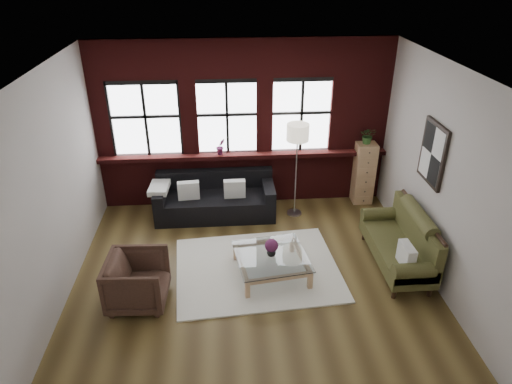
{
  "coord_description": "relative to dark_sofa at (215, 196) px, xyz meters",
  "views": [
    {
      "loc": [
        -0.38,
        -5.73,
        4.52
      ],
      "look_at": [
        0.1,
        0.6,
        1.15
      ],
      "focal_mm": 32.0,
      "sensor_mm": 36.0,
      "label": 1
    }
  ],
  "objects": [
    {
      "name": "ceiling",
      "position": [
        0.58,
        -1.9,
        2.8
      ],
      "size": [
        5.5,
        5.5,
        0.0
      ],
      "primitive_type": "plane",
      "rotation": [
        3.14,
        0.0,
        0.0
      ],
      "color": "white",
      "rests_on": "ground"
    },
    {
      "name": "floor_lamp",
      "position": [
        1.52,
        -0.09,
        0.58
      ],
      "size": [
        0.4,
        0.4,
        1.97
      ],
      "primitive_type": null,
      "color": "#A5A5A8",
      "rests_on": "floor"
    },
    {
      "name": "vase",
      "position": [
        0.87,
        -1.91,
        0.02
      ],
      "size": [
        0.17,
        0.17,
        0.15
      ],
      "primitive_type": "imported",
      "rotation": [
        0.0,
        0.0,
        -0.18
      ],
      "color": "#B2B2B2",
      "rests_on": "coffee_table"
    },
    {
      "name": "wall_back",
      "position": [
        0.58,
        0.6,
        1.2
      ],
      "size": [
        5.5,
        0.0,
        5.5
      ],
      "primitive_type": "plane",
      "rotation": [
        1.57,
        0.0,
        0.0
      ],
      "color": "#B3ACA7",
      "rests_on": "ground"
    },
    {
      "name": "coffee_table",
      "position": [
        0.87,
        -1.91,
        -0.23
      ],
      "size": [
        1.22,
        1.22,
        0.36
      ],
      "primitive_type": null,
      "rotation": [
        0.0,
        0.0,
        0.14
      ],
      "color": "tan",
      "rests_on": "shag_rug"
    },
    {
      "name": "window_left",
      "position": [
        -1.22,
        0.55,
        1.35
      ],
      "size": [
        1.38,
        0.1,
        1.5
      ],
      "primitive_type": null,
      "color": "black",
      "rests_on": "brick_backwall"
    },
    {
      "name": "shag_rug",
      "position": [
        0.67,
        -1.78,
        -0.39
      ],
      "size": [
        2.7,
        2.19,
        0.03
      ],
      "primitive_type": "cube",
      "rotation": [
        0.0,
        0.0,
        0.07
      ],
      "color": "white",
      "rests_on": "floor"
    },
    {
      "name": "flowers",
      "position": [
        0.87,
        -1.91,
        0.14
      ],
      "size": [
        0.21,
        0.21,
        0.21
      ],
      "primitive_type": "sphere",
      "color": "#672351",
      "rests_on": "vase"
    },
    {
      "name": "pillow_b",
      "position": [
        0.37,
        -0.1,
        0.19
      ],
      "size": [
        0.4,
        0.14,
        0.34
      ],
      "primitive_type": "cube",
      "rotation": [
        0.0,
        0.0,
        0.01
      ],
      "color": "silver",
      "rests_on": "dark_sofa"
    },
    {
      "name": "drawer_chest",
      "position": [
        2.95,
        0.34,
        0.22
      ],
      "size": [
        0.38,
        0.38,
        1.25
      ],
      "primitive_type": "cube",
      "color": "tan",
      "rests_on": "floor"
    },
    {
      "name": "potted_plant_top",
      "position": [
        2.95,
        0.34,
        1.01
      ],
      "size": [
        0.36,
        0.33,
        0.33
      ],
      "primitive_type": "imported",
      "rotation": [
        0.0,
        0.0,
        -0.3
      ],
      "color": "#2D5923",
      "rests_on": "drawer_chest"
    },
    {
      "name": "wall_front",
      "position": [
        0.58,
        -4.4,
        1.2
      ],
      "size": [
        5.5,
        0.0,
        5.5
      ],
      "primitive_type": "plane",
      "rotation": [
        -1.57,
        0.0,
        0.0
      ],
      "color": "#B3ACA7",
      "rests_on": "ground"
    },
    {
      "name": "window_mid",
      "position": [
        0.28,
        0.55,
        1.35
      ],
      "size": [
        1.38,
        0.1,
        1.5
      ],
      "primitive_type": null,
      "color": "black",
      "rests_on": "brick_backwall"
    },
    {
      "name": "vintage_settee",
      "position": [
        2.88,
        -1.83,
        0.07
      ],
      "size": [
        0.8,
        1.79,
        0.96
      ],
      "primitive_type": null,
      "color": "#44441F",
      "rests_on": "floor"
    },
    {
      "name": "floor",
      "position": [
        0.58,
        -1.9,
        -0.4
      ],
      "size": [
        5.5,
        5.5,
        0.0
      ],
      "primitive_type": "plane",
      "color": "#4B391B",
      "rests_on": "ground"
    },
    {
      "name": "wall_right",
      "position": [
        3.33,
        -1.9,
        1.2
      ],
      "size": [
        0.0,
        5.0,
        5.0
      ],
      "primitive_type": "plane",
      "rotation": [
        1.57,
        0.0,
        -1.57
      ],
      "color": "#B3ACA7",
      "rests_on": "ground"
    },
    {
      "name": "wall_poster",
      "position": [
        3.3,
        -1.6,
        1.45
      ],
      "size": [
        0.05,
        0.74,
        0.94
      ],
      "primitive_type": null,
      "color": "black",
      "rests_on": "wall_right"
    },
    {
      "name": "armchair",
      "position": [
        -1.09,
        -2.4,
        -0.03
      ],
      "size": [
        0.88,
        0.85,
        0.76
      ],
      "primitive_type": "imported",
      "rotation": [
        0.0,
        0.0,
        1.52
      ],
      "color": "#3B261D",
      "rests_on": "floor"
    },
    {
      "name": "window_right",
      "position": [
        1.68,
        0.55,
        1.35
      ],
      "size": [
        1.38,
        0.1,
        1.5
      ],
      "primitive_type": null,
      "color": "black",
      "rests_on": "brick_backwall"
    },
    {
      "name": "pillow_a",
      "position": [
        -0.48,
        -0.1,
        0.19
      ],
      "size": [
        0.41,
        0.17,
        0.34
      ],
      "primitive_type": "cube",
      "rotation": [
        0.0,
        0.0,
        0.08
      ],
      "color": "silver",
      "rests_on": "dark_sofa"
    },
    {
      "name": "sill_ledge",
      "position": [
        0.58,
        0.45,
        0.64
      ],
      "size": [
        5.5,
        0.3,
        0.08
      ],
      "primitive_type": "cube",
      "color": "#441010",
      "rests_on": "brick_backwall"
    },
    {
      "name": "brick_backwall",
      "position": [
        0.58,
        0.54,
        1.2
      ],
      "size": [
        5.5,
        0.12,
        3.2
      ],
      "primitive_type": null,
      "color": "#441010",
      "rests_on": "floor"
    },
    {
      "name": "dark_sofa",
      "position": [
        0.0,
        0.0,
        0.0
      ],
      "size": [
        2.24,
        0.9,
        0.81
      ],
      "primitive_type": null,
      "color": "black",
      "rests_on": "floor"
    },
    {
      "name": "wall_left",
      "position": [
        -2.17,
        -1.9,
        1.2
      ],
      "size": [
        0.0,
        5.0,
        5.0
      ],
      "primitive_type": "plane",
      "rotation": [
        1.57,
        0.0,
        1.57
      ],
      "color": "#B3ACA7",
      "rests_on": "ground"
    },
    {
      "name": "sill_plant",
      "position": [
        0.14,
        0.42,
        0.83
      ],
      "size": [
        0.22,
        0.2,
        0.32
      ],
      "primitive_type": "imported",
      "rotation": [
        0.0,
        0.0,
        0.41
      ],
      "color": "#672351",
      "rests_on": "sill_ledge"
    },
    {
      "name": "pillow_settee",
      "position": [
        2.8,
        -2.38,
        0.18
      ],
      "size": [
        0.15,
        0.38,
        0.34
      ],
      "primitive_type": "cube",
      "rotation": [
        0.0,
        0.0,
        0.04
      ],
      "color": "silver",
      "rests_on": "vintage_settee"
    }
  ]
}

